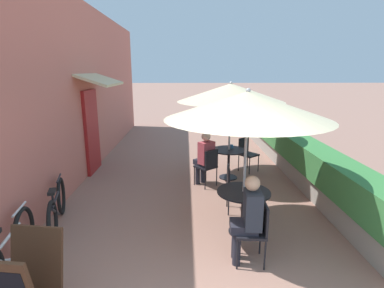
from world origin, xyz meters
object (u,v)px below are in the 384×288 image
Objects in this scene: patio_table_mid at (229,157)px; menu_board at (24,288)px; patio_table_near at (243,202)px; cafe_chair_near_right at (256,228)px; bicycle_second at (57,207)px; seated_patron_near_right at (248,216)px; patio_umbrella_near at (248,105)px; cafe_chair_near_left at (234,185)px; patio_umbrella_mid at (231,93)px; seated_patron_mid_left at (205,156)px; bicycle_leaning at (9,253)px; cafe_chair_mid_left at (208,165)px; coffee_cup_near at (248,188)px; cafe_chair_mid_right at (247,152)px; coffee_cup_mid at (232,146)px.

patio_table_mid is 0.84× the size of menu_board.
patio_table_near is 2.55m from patio_table_mid.
cafe_chair_near_right is 0.52× the size of bicycle_second.
menu_board is at bearing 117.83° from seated_patron_near_right.
patio_umbrella_near is 1.73m from cafe_chair_near_left.
patio_umbrella_mid is at bearing 87.17° from patio_umbrella_near.
bicycle_second reaches higher than patio_table_near.
patio_table_mid is 0.78m from seated_patron_mid_left.
seated_patron_near_right is 3.07m from bicycle_leaning.
cafe_chair_near_right is 3.26m from bicycle_second.
seated_patron_mid_left is at bearing -143.56° from patio_umbrella_mid.
seated_patron_near_right is at bearing 1.55° from cafe_chair_near_left.
bicycle_second is at bearing 174.52° from cafe_chair_mid_left.
coffee_cup_near is at bearing -91.21° from patio_umbrella_mid.
patio_umbrella_mid is 1.43× the size of bicycle_leaning.
cafe_chair_mid_right is at bearing -7.40° from seated_patron_near_right.
patio_umbrella_mid is (0.15, 1.78, 1.55)m from cafe_chair_near_left.
patio_umbrella_mid reaches higher than coffee_cup_mid.
coffee_cup_mid is (0.62, 0.67, 0.25)m from cafe_chair_mid_left.
coffee_cup_mid reaches higher than patio_table_near.
coffee_cup_near is 0.07× the size of seated_patron_mid_left.
coffee_cup_near is 0.05× the size of bicycle_leaning.
patio_table_near is 9.37× the size of coffee_cup_mid.
menu_board reaches higher than coffee_cup_near.
cafe_chair_mid_left is at bearing 69.42° from menu_board.
coffee_cup_mid is at bearing -1.17° from seated_patron_near_right.
patio_table_mid is at bearing 39.17° from bicycle_leaning.
cafe_chair_mid_left is (-0.49, 1.97, -0.25)m from coffee_cup_near.
seated_patron_mid_left reaches higher than bicycle_second.
bicycle_second is (-3.06, 0.24, -0.19)m from patio_table_near.
cafe_chair_near_left is 1.00× the size of cafe_chair_mid_right.
seated_patron_mid_left reaches higher than menu_board.
cafe_chair_mid_right is at bearing 166.99° from cafe_chair_near_left.
patio_umbrella_mid is 2.85× the size of cafe_chair_mid_right.
coffee_cup_mid is at bearing 39.46° from bicycle_leaning.
patio_table_near is at bearing 9.87° from bicycle_leaning.
cafe_chair_near_right and cafe_chair_mid_right have the same top height.
patio_umbrella_near is 2.85× the size of cafe_chair_mid_right.
seated_patron_mid_left is 0.75× the size of bicycle_second.
seated_patron_mid_left is (-0.46, 1.33, 0.17)m from cafe_chair_near_left.
cafe_chair_mid_left is (-0.54, -0.54, -0.02)m from patio_table_mid.
coffee_cup_mid is 0.05× the size of bicycle_second.
cafe_chair_near_right reaches higher than coffee_cup_near.
bicycle_second is at bearing 78.56° from bicycle_leaning.
coffee_cup_mid is (0.29, 3.43, 0.08)m from seated_patron_near_right.
seated_patron_near_right is at bearing 90.00° from cafe_chair_near_right.
patio_table_near is 0.78m from seated_patron_near_right.
bicycle_leaning is at bearing 8.35° from cafe_chair_mid_right.
seated_patron_near_right reaches higher than bicycle_second.
seated_patron_near_right is (-0.08, -0.76, 0.15)m from patio_table_near.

